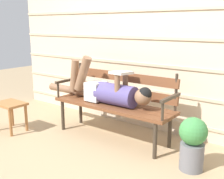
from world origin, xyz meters
TOP-DOWN VIEW (x-y plane):
  - ground_plane at (0.00, 0.00)m, footprint 12.00×12.00m
  - house_siding at (0.00, 0.74)m, footprint 4.55×0.08m
  - park_bench at (0.00, 0.21)m, footprint 1.56×0.45m
  - reclining_person at (-0.08, 0.14)m, footprint 1.68×0.26m
  - footstool at (-1.19, -0.47)m, footprint 0.40×0.29m
  - potted_plant at (1.08, -0.02)m, footprint 0.27×0.27m

SIDE VIEW (x-z plane):
  - ground_plane at x=0.00m, z-range 0.00..0.00m
  - potted_plant at x=1.08m, z-range 0.02..0.54m
  - footstool at x=-1.19m, z-range 0.11..0.49m
  - park_bench at x=0.00m, z-range 0.05..0.90m
  - reclining_person at x=-0.08m, z-range 0.31..0.87m
  - house_siding at x=0.00m, z-range 0.00..2.40m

